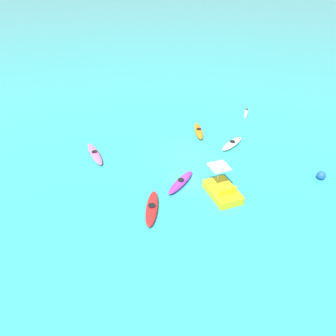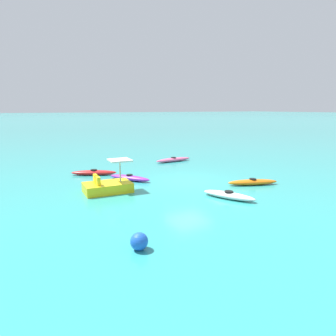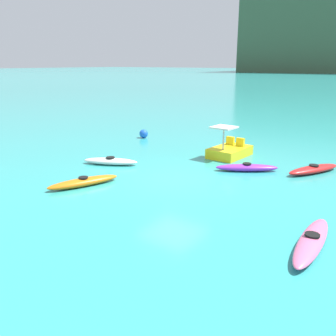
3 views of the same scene
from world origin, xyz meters
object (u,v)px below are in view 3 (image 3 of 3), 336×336
Objects in this scene: kayak_purple at (247,168)px; buoy_blue at (144,134)px; kayak_red at (313,169)px; pedal_boat_yellow at (230,150)px; kayak_orange at (84,182)px; kayak_pink at (312,241)px; kayak_white at (110,161)px.

kayak_purple is 4.75× the size of buoy_blue.
pedal_boat_yellow is at bearing 174.73° from kayak_red.
kayak_red is 1.17× the size of pedal_boat_yellow.
buoy_blue is at bearing 115.92° from kayak_orange.
kayak_pink is at bearing -74.99° from kayak_red.
kayak_white is 0.92× the size of kayak_red.
buoy_blue reaches higher than kayak_white.
kayak_purple is (-4.41, 5.55, 0.00)m from kayak_pink.
kayak_white is at bearing 165.33° from kayak_pink.
kayak_purple is at bearing -45.86° from pedal_boat_yellow.
kayak_purple is at bearing 26.53° from kayak_white.
kayak_red is 11.29m from buoy_blue.
pedal_boat_yellow is (-6.28, 7.47, 0.17)m from kayak_pink.
kayak_red is 4.40m from pedal_boat_yellow.
kayak_white is at bearing -153.47° from kayak_purple.
kayak_red is at bearing 105.01° from kayak_pink.
pedal_boat_yellow is at bearing -9.40° from buoy_blue.
kayak_pink is at bearing -49.97° from pedal_boat_yellow.
buoy_blue is (-4.30, 8.84, 0.12)m from kayak_orange.
kayak_pink is 7.09m from kayak_purple.
kayak_orange is 5.26× the size of buoy_blue.
pedal_boat_yellow reaches higher than kayak_pink.
kayak_pink is 1.32× the size of pedal_boat_yellow.
kayak_purple is at bearing -148.98° from kayak_red.
kayak_red is (8.30, 4.40, -0.00)m from kayak_white.
pedal_boat_yellow is 6.90m from buoy_blue.
kayak_white is 9.39m from kayak_red.
pedal_boat_yellow is at bearing 130.03° from kayak_pink.
kayak_red is 2.94m from kayak_purple.
kayak_orange is at bearing -133.28° from kayak_red.
kayak_white is at bearing -152.06° from kayak_red.
kayak_white is 1.01× the size of kayak_purple.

